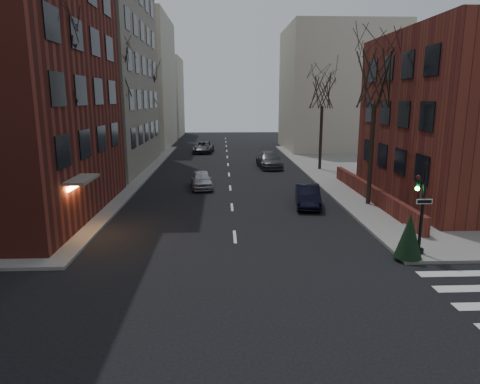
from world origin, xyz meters
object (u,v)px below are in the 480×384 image
object	(u,v)px
traffic_signal	(420,214)
car_lane_far	(203,147)
tree_left_c	(147,87)
sandwich_board	(404,233)
evergreen_shrub	(409,236)
tree_right_a	(376,78)
car_lane_gray	(269,160)
tree_left_a	(56,64)
parked_sedan	(308,196)
tree_left_b	(115,70)
car_lane_silver	(201,180)
streetlamp_far	(156,121)
tree_right_b	(323,90)
streetlamp_near	(114,136)

from	to	relation	value
traffic_signal	car_lane_far	xyz separation A→B (m)	(-10.94, 37.23, -1.21)
tree_left_c	traffic_signal	bearing A→B (deg)	-61.64
car_lane_far	sandwich_board	size ratio (longest dim) A/B	5.98
tree_left_c	evergreen_shrub	size ratio (longest dim) A/B	5.06
traffic_signal	tree_right_a	size ratio (longest dim) A/B	0.41
traffic_signal	evergreen_shrub	distance (m)	1.13
car_lane_gray	tree_left_a	bearing A→B (deg)	-126.38
parked_sedan	car_lane_far	world-z (taller)	car_lane_far
traffic_signal	car_lane_far	world-z (taller)	traffic_signal
tree_left_a	tree_left_b	xyz separation A→B (m)	(0.00, 12.00, 0.44)
car_lane_silver	car_lane_gray	world-z (taller)	car_lane_gray
streetlamp_far	car_lane_silver	world-z (taller)	streetlamp_far
tree_right_b	car_lane_far	distance (m)	19.72
tree_left_a	tree_right_a	xyz separation A→B (m)	(17.60, 4.00, -0.44)
streetlamp_near	car_lane_gray	world-z (taller)	streetlamp_near
tree_left_a	car_lane_silver	xyz separation A→B (m)	(6.58, 10.02, -7.80)
car_lane_silver	tree_left_a	bearing A→B (deg)	-130.01
tree_right_b	traffic_signal	bearing A→B (deg)	-92.15
tree_left_b	car_lane_silver	distance (m)	10.73
tree_right_a	streetlamp_near	size ratio (longest dim) A/B	1.55
tree_right_b	evergreen_shrub	xyz separation A→B (m)	(-1.50, -23.50, -6.48)
car_lane_far	tree_left_a	bearing A→B (deg)	-95.82
streetlamp_near	parked_sedan	distance (m)	14.10
tree_right_b	sandwich_board	world-z (taller)	tree_right_b
traffic_signal	sandwich_board	xyz separation A→B (m)	(-0.00, 1.48, -1.34)
streetlamp_far	tree_right_a	bearing A→B (deg)	-54.69
tree_left_c	car_lane_silver	bearing A→B (deg)	-67.62
streetlamp_far	car_lane_gray	bearing A→B (deg)	-33.59
streetlamp_far	car_lane_far	world-z (taller)	streetlamp_far
tree_left_c	streetlamp_far	bearing A→B (deg)	73.30
traffic_signal	tree_left_c	distance (m)	35.76
tree_left_a	tree_right_b	size ratio (longest dim) A/B	1.12
tree_left_a	car_lane_gray	size ratio (longest dim) A/B	1.92
evergreen_shrub	traffic_signal	bearing A→B (deg)	37.82
tree_left_a	car_lane_far	bearing A→B (deg)	79.80
tree_left_b	sandwich_board	world-z (taller)	tree_left_b
sandwich_board	tree_left_a	bearing A→B (deg)	165.45
tree_right_a	streetlamp_near	world-z (taller)	tree_right_a
tree_left_a	car_lane_silver	bearing A→B (deg)	56.71
tree_left_b	evergreen_shrub	size ratio (longest dim) A/B	5.62
traffic_signal	streetlamp_far	bearing A→B (deg)	116.06
tree_left_a	car_lane_gray	distance (m)	24.88
streetlamp_near	sandwich_board	bearing A→B (deg)	-35.54
tree_left_c	tree_right_a	distance (m)	28.17
tree_left_c	tree_right_a	bearing A→B (deg)	-51.34
tree_left_b	tree_right_b	distance (m)	18.64
tree_right_a	streetlamp_far	world-z (taller)	tree_right_a
tree_right_a	tree_right_b	xyz separation A→B (m)	(0.00, 14.00, -0.44)
car_lane_far	evergreen_shrub	world-z (taller)	evergreen_shrub
tree_left_c	streetlamp_near	distance (m)	18.40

